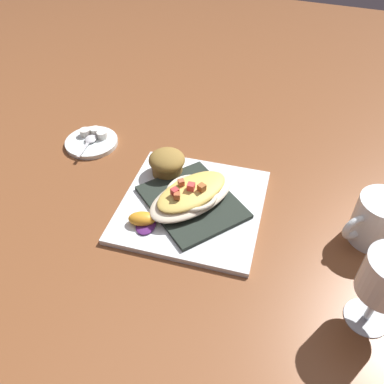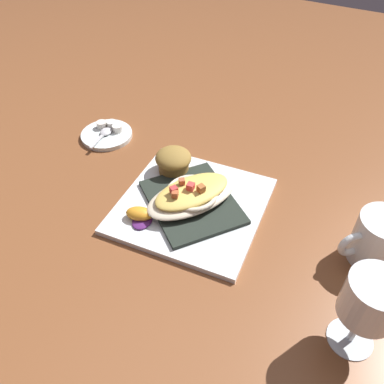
% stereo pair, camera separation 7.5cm
% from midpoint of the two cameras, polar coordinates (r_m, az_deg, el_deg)
% --- Properties ---
extents(ground_plane, '(2.60, 2.60, 0.00)m').
position_cam_midpoint_polar(ground_plane, '(0.77, 2.75, -2.36)').
color(ground_plane, brown).
extents(square_plate, '(0.29, 0.29, 0.01)m').
position_cam_midpoint_polar(square_plate, '(0.77, 2.77, -2.07)').
color(square_plate, white).
rests_on(square_plate, ground_plane).
extents(folded_napkin, '(0.24, 0.24, 0.01)m').
position_cam_midpoint_polar(folded_napkin, '(0.76, 2.79, -1.55)').
color(folded_napkin, '#242D26').
rests_on(folded_napkin, square_plate).
extents(gratin_dish, '(0.17, 0.21, 0.05)m').
position_cam_midpoint_polar(gratin_dish, '(0.75, 2.84, -0.41)').
color(gratin_dish, beige).
rests_on(gratin_dish, folded_napkin).
extents(muffin, '(0.07, 0.07, 0.05)m').
position_cam_midpoint_polar(muffin, '(0.82, -0.09, 4.40)').
color(muffin, olive).
rests_on(muffin, square_plate).
extents(orange_garnish, '(0.06, 0.05, 0.02)m').
position_cam_midpoint_polar(orange_garnish, '(0.73, -4.59, -3.47)').
color(orange_garnish, '#502062').
rests_on(orange_garnish, square_plate).
extents(coffee_mug, '(0.10, 0.10, 0.09)m').
position_cam_midpoint_polar(coffee_mug, '(0.75, 27.69, -6.49)').
color(coffee_mug, white).
rests_on(coffee_mug, ground_plane).
extents(stemmed_glass, '(0.08, 0.08, 0.14)m').
position_cam_midpoint_polar(stemmed_glass, '(0.59, 27.70, -14.07)').
color(stemmed_glass, white).
rests_on(stemmed_glass, ground_plane).
extents(creamer_saucer, '(0.12, 0.12, 0.01)m').
position_cam_midpoint_polar(creamer_saucer, '(0.97, -9.99, 7.99)').
color(creamer_saucer, white).
rests_on(creamer_saucer, ground_plane).
extents(spoon, '(0.03, 0.09, 0.01)m').
position_cam_midpoint_polar(spoon, '(0.96, -10.17, 8.34)').
color(spoon, silver).
rests_on(spoon, creamer_saucer).
extents(creamer_cup_0, '(0.02, 0.02, 0.02)m').
position_cam_midpoint_polar(creamer_cup_0, '(0.96, -8.48, 8.94)').
color(creamer_cup_0, white).
rests_on(creamer_cup_0, creamer_saucer).
extents(creamer_cup_1, '(0.02, 0.02, 0.02)m').
position_cam_midpoint_polar(creamer_cup_1, '(0.98, -9.32, 9.49)').
color(creamer_cup_1, white).
rests_on(creamer_cup_1, creamer_saucer).
extents(creamer_cup_2, '(0.02, 0.02, 0.02)m').
position_cam_midpoint_polar(creamer_cup_2, '(0.98, -10.71, 9.39)').
color(creamer_cup_2, white).
rests_on(creamer_cup_2, creamer_saucer).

